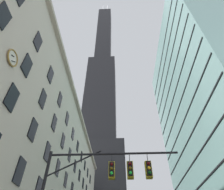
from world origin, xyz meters
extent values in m
cube|color=beige|center=(-19.22, 25.70, 14.06)|extent=(16.43, 63.40, 28.12)
cube|color=#B2A893|center=(-10.75, 25.70, 27.42)|extent=(0.70, 63.40, 0.60)
cube|color=black|center=(-10.95, 8.00, 8.20)|extent=(0.14, 1.40, 2.20)
cube|color=black|center=(-10.95, 13.00, 8.20)|extent=(0.14, 1.40, 2.20)
cube|color=black|center=(-10.95, 3.00, 12.40)|extent=(0.14, 1.40, 2.20)
cube|color=black|center=(-10.95, 8.00, 12.40)|extent=(0.14, 1.40, 2.20)
cube|color=black|center=(-10.95, 13.00, 12.40)|extent=(0.14, 1.40, 2.20)
cube|color=black|center=(-10.95, 18.00, 12.40)|extent=(0.14, 1.40, 2.20)
cube|color=black|center=(-10.95, 23.00, 12.40)|extent=(0.14, 1.40, 2.20)
cube|color=black|center=(-10.95, 28.00, 12.40)|extent=(0.14, 1.40, 2.20)
cube|color=black|center=(-10.95, -2.00, 16.60)|extent=(0.14, 1.40, 2.20)
cube|color=black|center=(-10.95, 3.00, 16.60)|extent=(0.14, 1.40, 2.20)
cube|color=black|center=(-10.95, 8.00, 16.60)|extent=(0.14, 1.40, 2.20)
cube|color=black|center=(-10.95, 13.00, 16.60)|extent=(0.14, 1.40, 2.20)
cube|color=black|center=(-10.95, 18.00, 16.60)|extent=(0.14, 1.40, 2.20)
cube|color=black|center=(-10.95, 23.00, 16.60)|extent=(0.14, 1.40, 2.20)
cube|color=black|center=(-10.95, 28.00, 16.60)|extent=(0.14, 1.40, 2.20)
cube|color=black|center=(-10.95, 33.00, 16.60)|extent=(0.14, 1.40, 2.20)
cube|color=black|center=(-10.95, 38.00, 16.60)|extent=(0.14, 1.40, 2.20)
cube|color=black|center=(-10.95, 43.00, 16.60)|extent=(0.14, 1.40, 2.20)
cube|color=black|center=(-10.95, 3.00, 20.80)|extent=(0.14, 1.40, 2.20)
cube|color=black|center=(-10.95, 8.00, 20.80)|extent=(0.14, 1.40, 2.20)
cube|color=black|center=(-10.95, 13.00, 20.80)|extent=(0.14, 1.40, 2.20)
cube|color=black|center=(-10.95, 18.00, 20.80)|extent=(0.14, 1.40, 2.20)
cube|color=black|center=(-10.95, 23.00, 20.80)|extent=(0.14, 1.40, 2.20)
cube|color=black|center=(-10.95, 28.00, 20.80)|extent=(0.14, 1.40, 2.20)
cube|color=black|center=(-10.95, 33.00, 20.80)|extent=(0.14, 1.40, 2.20)
cube|color=black|center=(-10.95, 38.00, 20.80)|extent=(0.14, 1.40, 2.20)
cube|color=black|center=(-10.95, 43.00, 20.80)|extent=(0.14, 1.40, 2.20)
cube|color=black|center=(-10.95, 48.00, 20.80)|extent=(0.14, 1.40, 2.20)
torus|color=olive|center=(-10.88, 0.93, 15.02)|extent=(0.14, 1.54, 1.54)
cylinder|color=silver|center=(-10.92, 0.93, 15.02)|extent=(0.05, 1.33, 1.33)
cube|color=black|center=(-10.85, 0.78, 15.11)|extent=(0.03, 0.37, 0.28)
cube|color=black|center=(-10.85, 1.14, 14.83)|extent=(0.03, 0.48, 0.44)
cube|color=black|center=(-12.67, 77.59, 75.08)|extent=(17.44, 17.44, 63.22)
cube|color=black|center=(-12.67, 77.59, 146.20)|extent=(11.21, 11.21, 79.03)
cylinder|color=silver|center=(-14.91, 77.59, 195.51)|extent=(1.20, 1.20, 19.58)
cylinder|color=silver|center=(-10.42, 77.59, 195.51)|extent=(1.20, 1.20, 19.58)
cube|color=gray|center=(19.99, 25.56, 27.36)|extent=(17.98, 36.48, 54.72)
cube|color=black|center=(10.96, 25.56, 12.00)|extent=(0.12, 35.48, 0.24)
cube|color=black|center=(10.96, 25.56, 16.00)|extent=(0.12, 35.48, 0.24)
cube|color=black|center=(10.96, 25.56, 20.00)|extent=(0.12, 35.48, 0.24)
cube|color=black|center=(10.96, 25.56, 24.00)|extent=(0.12, 35.48, 0.24)
cube|color=black|center=(10.96, 25.56, 28.00)|extent=(0.12, 35.48, 0.24)
cube|color=black|center=(10.96, 25.56, 32.00)|extent=(0.12, 35.48, 0.24)
cube|color=black|center=(10.96, 25.56, 36.00)|extent=(0.12, 35.48, 0.24)
cube|color=black|center=(10.96, 25.56, 40.00)|extent=(0.12, 35.48, 0.24)
cube|color=black|center=(10.96, 25.56, 44.00)|extent=(0.12, 35.48, 0.24)
cube|color=black|center=(10.96, 25.56, 48.00)|extent=(0.12, 35.48, 0.24)
cylinder|color=black|center=(-2.54, 3.64, 7.57)|extent=(8.55, 0.14, 0.14)
cylinder|color=black|center=(-5.11, 3.64, 6.97)|extent=(3.51, 0.10, 1.76)
cylinder|color=black|center=(-2.65, 3.64, 7.27)|extent=(0.04, 0.04, 0.60)
cube|color=black|center=(-2.65, 3.64, 6.52)|extent=(0.30, 0.30, 0.90)
cube|color=olive|center=(-2.65, 3.81, 6.52)|extent=(0.40, 0.40, 1.04)
sphere|color=#450808|center=(-2.65, 3.48, 6.80)|extent=(0.20, 0.20, 0.20)
sphere|color=#4B3A08|center=(-2.65, 3.48, 6.52)|extent=(0.20, 0.20, 0.20)
sphere|color=green|center=(-2.65, 3.48, 6.24)|extent=(0.20, 0.20, 0.20)
cylinder|color=black|center=(-1.47, 3.64, 7.27)|extent=(0.04, 0.04, 0.60)
cube|color=black|center=(-1.47, 3.64, 6.52)|extent=(0.30, 0.30, 0.90)
cube|color=olive|center=(-1.47, 3.81, 6.52)|extent=(0.40, 0.40, 1.04)
sphere|color=#450808|center=(-1.47, 3.48, 6.80)|extent=(0.20, 0.20, 0.20)
sphere|color=#4B3A08|center=(-1.47, 3.48, 6.52)|extent=(0.20, 0.20, 0.20)
sphere|color=green|center=(-1.47, 3.48, 6.24)|extent=(0.20, 0.20, 0.20)
cylinder|color=black|center=(-0.30, 3.64, 7.27)|extent=(0.04, 0.04, 0.60)
cube|color=black|center=(-0.30, 3.64, 6.52)|extent=(0.30, 0.30, 0.90)
cube|color=olive|center=(-0.30, 3.81, 6.52)|extent=(0.40, 0.40, 1.04)
sphere|color=#450808|center=(-0.30, 3.48, 6.80)|extent=(0.20, 0.20, 0.20)
sphere|color=yellow|center=(-0.30, 3.48, 6.52)|extent=(0.20, 0.20, 0.20)
sphere|color=#083D10|center=(-0.30, 3.48, 6.24)|extent=(0.20, 0.20, 0.20)
camera|label=1|loc=(-2.07, -8.61, 1.83)|focal=30.88mm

